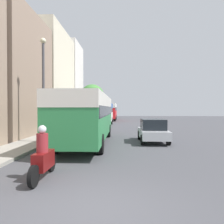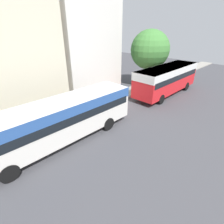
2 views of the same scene
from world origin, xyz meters
The scene contains 4 objects.
building_end_row centered at (-8.84, 30.02, 6.28)m, with size 5.28×6.70×12.57m.
bus_following centered at (-2.00, 22.54, 1.92)m, with size 2.50×11.37×2.94m.
bus_third_in_line centered at (-1.81, 36.29, 2.05)m, with size 2.65×9.69×3.17m.
street_tree centered at (-5.21, 37.51, 4.55)m, with size 4.77×4.77×6.80m.
Camera 2 is at (7.45, 18.04, 7.21)m, focal length 28.00 mm.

